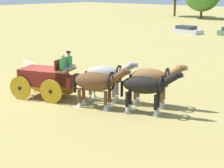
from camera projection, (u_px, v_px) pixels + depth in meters
The scene contains 8 objects.
ground_plane at pixel (44, 97), 20.67m from camera, with size 220.00×220.00×0.00m, color #9E8C4C.
show_wagon at pixel (46, 77), 20.31m from camera, with size 5.42×2.90×2.68m.
draft_horse_rear_near at pixel (106, 76), 19.68m from camera, with size 2.93×1.63×2.28m.
draft_horse_rear_off at pixel (97, 82), 18.53m from camera, with size 3.07×1.68×2.20m.
draft_horse_lead_near at pixel (152, 79), 18.78m from camera, with size 2.97×1.66×2.32m.
draft_horse_lead_off at pixel (146, 87), 17.62m from camera, with size 3.01×1.62×2.25m.
parked_vehicle_a at pixel (187, 30), 50.33m from camera, with size 4.37×2.25×1.03m.
sponsor_banner at pixel (34, 71), 24.65m from camera, with size 3.20×0.06×1.10m, color silver.
Camera 1 is at (16.17, -12.06, 5.98)m, focal length 57.95 mm.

